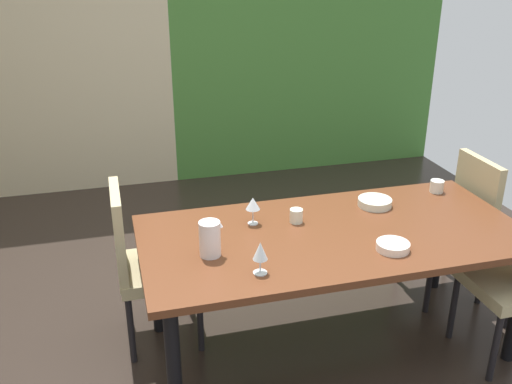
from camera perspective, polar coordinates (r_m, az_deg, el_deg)
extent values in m
cube|color=#2E251F|center=(3.39, -2.56, -15.65)|extent=(5.62, 5.58, 0.02)
cube|color=#437A32|center=(5.73, 5.52, 16.32)|extent=(2.74, 0.10, 2.90)
cube|color=brown|center=(3.08, 7.77, -4.30)|extent=(2.05, 0.98, 0.04)
cylinder|color=black|center=(3.40, -9.96, -8.68)|extent=(0.07, 0.07, 0.69)
cylinder|color=black|center=(3.96, 17.85, -4.68)|extent=(0.07, 0.07, 0.69)
cylinder|color=black|center=(2.77, -8.22, -16.94)|extent=(0.07, 0.07, 0.69)
cube|color=tan|center=(3.85, 18.29, -3.74)|extent=(0.44, 0.44, 0.07)
cube|color=tan|center=(3.87, 21.22, -0.19)|extent=(0.05, 0.42, 0.47)
cylinder|color=black|center=(3.73, 16.91, -8.71)|extent=(0.04, 0.04, 0.41)
cylinder|color=black|center=(4.01, 14.13, -6.04)|extent=(0.04, 0.04, 0.41)
cylinder|color=black|center=(3.93, 21.68, -7.69)|extent=(0.04, 0.04, 0.41)
cylinder|color=black|center=(4.20, 18.70, -5.23)|extent=(0.04, 0.04, 0.41)
cube|color=tan|center=(3.29, -9.64, -7.64)|extent=(0.44, 0.44, 0.07)
cube|color=tan|center=(3.16, -13.54, -4.09)|extent=(0.05, 0.42, 0.51)
cylinder|color=black|center=(3.59, -6.67, -9.11)|extent=(0.04, 0.04, 0.41)
cylinder|color=black|center=(3.28, -5.60, -12.55)|extent=(0.04, 0.04, 0.41)
cylinder|color=black|center=(3.57, -12.78, -9.80)|extent=(0.04, 0.04, 0.41)
cylinder|color=black|center=(3.26, -12.38, -13.34)|extent=(0.04, 0.04, 0.41)
cube|color=tan|center=(3.41, 24.10, -8.38)|extent=(0.44, 0.44, 0.07)
cylinder|color=black|center=(3.31, 22.79, -14.18)|extent=(0.04, 0.04, 0.41)
cylinder|color=black|center=(3.55, 19.14, -10.82)|extent=(0.04, 0.04, 0.41)
cylinder|color=black|center=(3.76, 24.04, -9.61)|extent=(0.04, 0.04, 0.41)
cylinder|color=silver|center=(2.68, 0.42, -8.06)|extent=(0.07, 0.07, 0.00)
cylinder|color=silver|center=(2.66, 0.42, -7.38)|extent=(0.01, 0.01, 0.07)
cone|color=silver|center=(2.62, 0.43, -5.90)|extent=(0.07, 0.07, 0.09)
cylinder|color=silver|center=(3.13, -0.31, -3.14)|extent=(0.06, 0.06, 0.00)
cylinder|color=silver|center=(3.11, -0.31, -2.42)|extent=(0.01, 0.01, 0.08)
cone|color=silver|center=(3.08, -0.32, -1.15)|extent=(0.08, 0.08, 0.07)
cylinder|color=silver|center=(3.41, 11.79, -1.02)|extent=(0.20, 0.20, 0.05)
cylinder|color=white|center=(2.94, 13.53, -5.30)|extent=(0.17, 0.17, 0.04)
cylinder|color=silver|center=(3.14, 4.05, -2.38)|extent=(0.07, 0.07, 0.08)
cylinder|color=silver|center=(3.70, 17.64, 0.55)|extent=(0.08, 0.08, 0.08)
cylinder|color=silver|center=(2.79, -4.64, -4.69)|extent=(0.11, 0.11, 0.18)
cone|color=silver|center=(2.76, -3.72, -3.18)|extent=(0.04, 0.04, 0.03)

